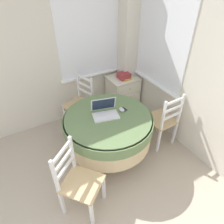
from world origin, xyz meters
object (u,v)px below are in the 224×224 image
at_px(storage_box, 124,76).
at_px(book_on_cabinet, 125,78).
at_px(computer_mouse, 122,110).
at_px(corner_cabinet, 123,93).
at_px(dining_chair_near_right_window, 163,121).
at_px(round_dining_table, 108,127).
at_px(dining_chair_near_back_window, 80,104).
at_px(dining_chair_camera_near, 78,182).
at_px(laptop, 105,112).
at_px(cell_phone, 124,109).

xyz_separation_m(storage_box, book_on_cabinet, (0.03, -0.01, -0.04)).
distance_m(computer_mouse, corner_cabinet, 1.22).
xyz_separation_m(dining_chair_near_right_window, book_on_cabinet, (0.01, 1.11, 0.25)).
relative_size(round_dining_table, book_on_cabinet, 5.17).
xyz_separation_m(round_dining_table, dining_chair_near_back_window, (-0.06, 0.89, -0.11)).
bearing_deg(dining_chair_near_right_window, dining_chair_near_back_window, 130.95).
xyz_separation_m(corner_cabinet, storage_box, (-0.01, -0.03, 0.40)).
relative_size(computer_mouse, dining_chair_near_right_window, 0.11).
xyz_separation_m(dining_chair_near_right_window, dining_chair_camera_near, (-1.56, -0.36, 0.00)).
bearing_deg(book_on_cabinet, laptop, -135.98).
relative_size(dining_chair_camera_near, book_on_cabinet, 3.95).
bearing_deg(corner_cabinet, dining_chair_near_back_window, -175.17).
xyz_separation_m(round_dining_table, book_on_cabinet, (0.88, 0.92, 0.14)).
distance_m(round_dining_table, computer_mouse, 0.31).
height_order(laptop, cell_phone, laptop).
height_order(dining_chair_camera_near, book_on_cabinet, dining_chair_camera_near).
height_order(computer_mouse, dining_chair_camera_near, dining_chair_camera_near).
distance_m(round_dining_table, storage_box, 1.28).
bearing_deg(corner_cabinet, round_dining_table, -131.81).
bearing_deg(book_on_cabinet, computer_mouse, -125.54).
bearing_deg(laptop, corner_cabinet, 45.91).
relative_size(dining_chair_near_back_window, dining_chair_camera_near, 1.00).
distance_m(round_dining_table, cell_phone, 0.33).
relative_size(dining_chair_camera_near, storage_box, 4.69).
distance_m(computer_mouse, dining_chair_near_right_window, 0.74).
relative_size(computer_mouse, corner_cabinet, 0.14).
height_order(dining_chair_near_back_window, book_on_cabinet, dining_chair_near_back_window).
distance_m(round_dining_table, laptop, 0.24).
bearing_deg(laptop, storage_box, 45.16).
relative_size(round_dining_table, dining_chair_near_right_window, 1.31).
bearing_deg(laptop, computer_mouse, -11.09).
relative_size(cell_phone, book_on_cabinet, 0.45).
xyz_separation_m(laptop, dining_chair_near_right_window, (0.88, -0.25, -0.34)).
bearing_deg(storage_box, dining_chair_camera_near, -136.23).
height_order(round_dining_table, storage_box, storage_box).
bearing_deg(storage_box, dining_chair_near_right_window, -89.23).
height_order(cell_phone, dining_chair_near_back_window, dining_chair_near_back_window).
xyz_separation_m(corner_cabinet, book_on_cabinet, (0.02, -0.04, 0.36)).
bearing_deg(round_dining_table, laptop, 100.24).
height_order(laptop, storage_box, laptop).
bearing_deg(dining_chair_near_back_window, cell_phone, -68.18).
xyz_separation_m(dining_chair_near_right_window, storage_box, (-0.02, 1.12, 0.29)).
relative_size(corner_cabinet, storage_box, 3.41).
relative_size(dining_chair_near_back_window, dining_chair_near_right_window, 1.00).
xyz_separation_m(computer_mouse, book_on_cabinet, (0.65, 0.91, -0.07)).
xyz_separation_m(cell_phone, corner_cabinet, (0.59, 0.93, -0.40)).
xyz_separation_m(dining_chair_near_back_window, storage_box, (0.92, 0.05, 0.29)).
bearing_deg(book_on_cabinet, dining_chair_near_right_window, -90.55).
xyz_separation_m(laptop, book_on_cabinet, (0.89, 0.86, -0.09)).
relative_size(dining_chair_near_right_window, book_on_cabinet, 3.95).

